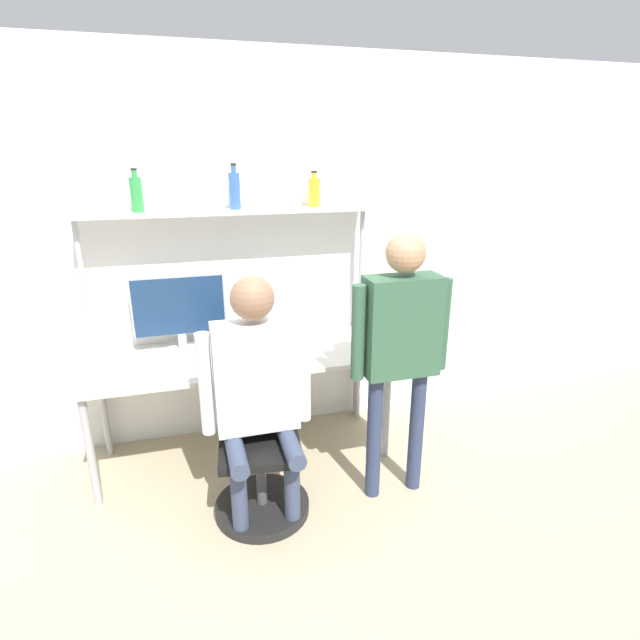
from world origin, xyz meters
TOP-DOWN VIEW (x-y plane):
  - ground_plane at (0.00, 0.00)m, footprint 12.00×12.00m
  - wall_back at (0.00, 0.78)m, footprint 8.00×0.06m
  - desk at (0.00, 0.38)m, footprint 2.01×0.73m
  - shelf_unit at (0.00, 0.62)m, footprint 1.91×0.24m
  - monitor at (-0.37, 0.58)m, footprint 0.61×0.22m
  - laptop at (0.07, 0.27)m, footprint 0.33×0.26m
  - cell_phone at (0.37, 0.18)m, footprint 0.07×0.15m
  - office_chair at (0.02, -0.22)m, footprint 0.56×0.56m
  - person_seated at (0.01, -0.26)m, footprint 0.62×0.48m
  - person_standing at (0.85, -0.29)m, footprint 0.60×0.22m
  - bottle_amber at (0.58, 0.62)m, footprint 0.08×0.08m
  - bottle_blue at (0.05, 0.62)m, footprint 0.07×0.07m
  - bottle_green at (-0.56, 0.62)m, footprint 0.08×0.08m

SIDE VIEW (x-z plane):
  - ground_plane at x=0.00m, z-range 0.00..0.00m
  - office_chair at x=0.02m, z-range -0.18..0.75m
  - desk at x=0.00m, z-range 0.31..1.07m
  - cell_phone at x=0.37m, z-range 0.76..0.77m
  - laptop at x=0.07m, z-range 0.70..0.97m
  - person_seated at x=0.01m, z-range 0.14..1.58m
  - monitor at x=-0.37m, z-range 0.79..1.30m
  - person_standing at x=0.85m, z-range 0.23..1.87m
  - wall_back at x=0.00m, z-range 0.00..2.70m
  - shelf_unit at x=0.00m, z-range 0.60..2.29m
  - bottle_amber at x=0.58m, z-range 1.67..1.91m
  - bottle_green at x=-0.56m, z-range 1.67..1.94m
  - bottle_blue at x=0.05m, z-range 1.67..1.96m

